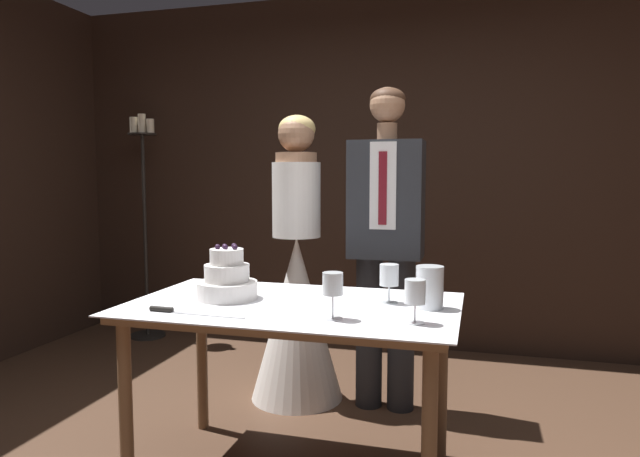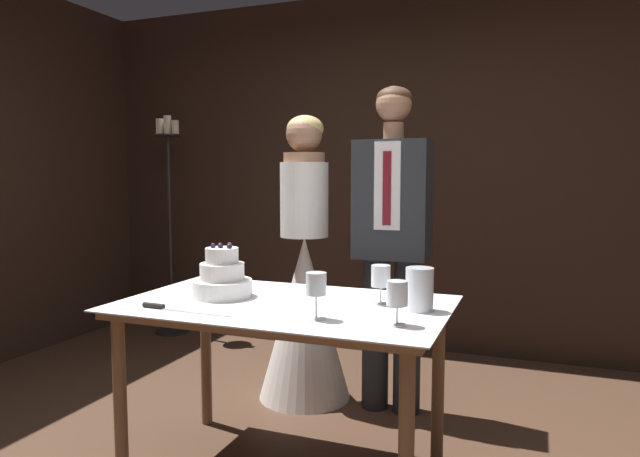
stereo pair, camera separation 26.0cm
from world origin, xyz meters
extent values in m
cube|color=black|center=(0.00, 2.30, 1.34)|extent=(5.41, 0.12, 2.68)
cylinder|color=brown|center=(-0.70, -0.13, 0.37)|extent=(0.06, 0.06, 0.73)
cylinder|color=brown|center=(0.52, -0.13, 0.37)|extent=(0.06, 0.06, 0.73)
cylinder|color=brown|center=(-0.70, 0.53, 0.37)|extent=(0.06, 0.06, 0.73)
cylinder|color=brown|center=(0.52, 0.53, 0.37)|extent=(0.06, 0.06, 0.73)
cube|color=brown|center=(-0.09, 0.20, 0.75)|extent=(1.34, 0.78, 0.03)
cube|color=white|center=(-0.09, 0.20, 0.77)|extent=(1.40, 0.84, 0.01)
cylinder|color=white|center=(-0.40, 0.21, 0.81)|extent=(0.27, 0.27, 0.08)
cylinder|color=white|center=(-0.40, 0.21, 0.89)|extent=(0.20, 0.20, 0.08)
cylinder|color=white|center=(-0.40, 0.21, 0.96)|extent=(0.15, 0.15, 0.07)
sphere|color=#2D1933|center=(-0.36, 0.20, 1.00)|extent=(0.02, 0.02, 0.02)
sphere|color=#2D1933|center=(-0.38, 0.25, 1.00)|extent=(0.02, 0.02, 0.02)
sphere|color=#2D1933|center=(-0.41, 0.22, 1.00)|extent=(0.02, 0.02, 0.02)
sphere|color=#2D1933|center=(-0.44, 0.19, 1.00)|extent=(0.02, 0.02, 0.02)
sphere|color=#2D1933|center=(-0.40, 0.20, 1.00)|extent=(0.02, 0.02, 0.02)
cube|color=silver|center=(-0.34, -0.09, 0.77)|extent=(0.31, 0.03, 0.00)
cylinder|color=black|center=(-0.55, -0.09, 0.78)|extent=(0.10, 0.03, 0.02)
cylinder|color=silver|center=(0.30, 0.32, 0.77)|extent=(0.08, 0.08, 0.00)
cylinder|color=silver|center=(0.30, 0.32, 0.81)|extent=(0.01, 0.01, 0.07)
cylinder|color=silver|center=(0.30, 0.32, 0.89)|extent=(0.08, 0.08, 0.09)
cylinder|color=maroon|center=(0.30, 0.32, 0.86)|extent=(0.07, 0.07, 0.03)
cylinder|color=silver|center=(0.14, -0.01, 0.77)|extent=(0.08, 0.08, 0.00)
cylinder|color=silver|center=(0.14, -0.01, 0.82)|extent=(0.01, 0.01, 0.09)
cylinder|color=silver|center=(0.14, -0.01, 0.91)|extent=(0.08, 0.08, 0.09)
cylinder|color=maroon|center=(0.14, -0.01, 0.88)|extent=(0.06, 0.06, 0.02)
cylinder|color=silver|center=(0.45, 0.01, 0.77)|extent=(0.07, 0.07, 0.00)
cylinder|color=silver|center=(0.45, 0.01, 0.81)|extent=(0.01, 0.01, 0.07)
cylinder|color=silver|center=(0.45, 0.01, 0.89)|extent=(0.08, 0.08, 0.09)
cylinder|color=maroon|center=(0.45, 0.01, 0.86)|extent=(0.06, 0.06, 0.02)
cylinder|color=silver|center=(0.48, 0.27, 0.86)|extent=(0.11, 0.11, 0.18)
cylinder|color=beige|center=(0.48, 0.27, 0.81)|extent=(0.05, 0.05, 0.08)
sphere|color=#F9CC4C|center=(0.48, 0.27, 0.86)|extent=(0.02, 0.02, 0.02)
cone|color=white|center=(-0.35, 1.05, 0.48)|extent=(0.54, 0.54, 0.96)
cylinder|color=white|center=(-0.35, 1.05, 1.18)|extent=(0.28, 0.28, 0.43)
cylinder|color=#A37556|center=(-0.35, 1.05, 1.42)|extent=(0.24, 0.24, 0.06)
sphere|color=#A37556|center=(-0.35, 1.05, 1.55)|extent=(0.21, 0.21, 0.21)
ellipsoid|color=#D6B770|center=(-0.35, 1.07, 1.58)|extent=(0.21, 0.21, 0.16)
cylinder|color=#282B30|center=(0.08, 1.05, 0.43)|extent=(0.15, 0.15, 0.86)
cylinder|color=#282B30|center=(0.26, 1.05, 0.43)|extent=(0.15, 0.15, 0.86)
cube|color=#282B30|center=(0.17, 1.05, 1.18)|extent=(0.40, 0.24, 0.65)
cube|color=white|center=(0.17, 0.93, 1.26)|extent=(0.14, 0.01, 0.47)
cube|color=maroon|center=(0.17, 0.92, 1.25)|extent=(0.04, 0.01, 0.39)
cylinder|color=#A37556|center=(0.17, 1.05, 1.55)|extent=(0.11, 0.11, 0.09)
sphere|color=#A37556|center=(0.17, 1.05, 1.70)|extent=(0.19, 0.19, 0.19)
ellipsoid|color=#472D1E|center=(0.17, 1.06, 1.73)|extent=(0.19, 0.19, 0.13)
cylinder|color=black|center=(-1.93, 1.95, 0.01)|extent=(0.28, 0.28, 0.02)
cylinder|color=black|center=(-1.93, 1.95, 0.83)|extent=(0.03, 0.03, 1.62)
cylinder|color=black|center=(-1.93, 1.95, 1.64)|extent=(0.22, 0.22, 0.01)
cylinder|color=beige|center=(-2.00, 1.95, 1.71)|extent=(0.06, 0.06, 0.13)
cylinder|color=beige|center=(-1.93, 1.95, 1.73)|extent=(0.06, 0.06, 0.15)
cylinder|color=beige|center=(-1.85, 1.95, 1.71)|extent=(0.06, 0.06, 0.11)
camera|label=1|loc=(0.67, -2.07, 1.32)|focal=32.00mm
camera|label=2|loc=(0.91, -1.99, 1.32)|focal=32.00mm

